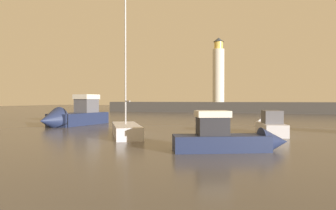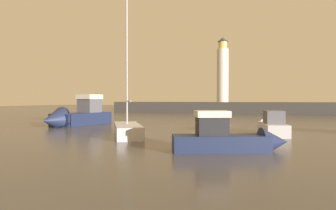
{
  "view_description": "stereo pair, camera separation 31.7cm",
  "coord_description": "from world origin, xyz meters",
  "px_view_note": "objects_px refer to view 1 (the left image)",
  "views": [
    {
      "loc": [
        4.92,
        -2.14,
        2.69
      ],
      "look_at": [
        -1.11,
        14.83,
        2.4
      ],
      "focal_mm": 33.48,
      "sensor_mm": 36.0,
      "label": 1
    },
    {
      "loc": [
        5.21,
        -2.03,
        2.69
      ],
      "look_at": [
        -1.11,
        14.83,
        2.4
      ],
      "focal_mm": 33.48,
      "sensor_mm": 36.0,
      "label": 2
    }
  ],
  "objects_px": {
    "sailboat_moored": "(126,129)",
    "motorboat_3": "(269,126)",
    "motorboat_4": "(72,116)",
    "lighthouse": "(218,72)",
    "motorboat_2": "(233,138)"
  },
  "relations": [
    {
      "from": "sailboat_moored",
      "to": "motorboat_3",
      "type": "bearing_deg",
      "value": 27.33
    },
    {
      "from": "motorboat_4",
      "to": "motorboat_3",
      "type": "bearing_deg",
      "value": -4.92
    },
    {
      "from": "motorboat_3",
      "to": "sailboat_moored",
      "type": "xyz_separation_m",
      "value": [
        -9.93,
        -5.13,
        -0.14
      ]
    },
    {
      "from": "lighthouse",
      "to": "motorboat_4",
      "type": "height_order",
      "value": "lighthouse"
    },
    {
      "from": "motorboat_3",
      "to": "motorboat_4",
      "type": "xyz_separation_m",
      "value": [
        -19.86,
        1.71,
        0.3
      ]
    },
    {
      "from": "lighthouse",
      "to": "motorboat_4",
      "type": "relative_size",
      "value": 1.52
    },
    {
      "from": "lighthouse",
      "to": "motorboat_4",
      "type": "bearing_deg",
      "value": -102.07
    },
    {
      "from": "motorboat_3",
      "to": "motorboat_4",
      "type": "bearing_deg",
      "value": 175.08
    },
    {
      "from": "motorboat_4",
      "to": "sailboat_moored",
      "type": "distance_m",
      "value": 12.07
    },
    {
      "from": "motorboat_4",
      "to": "sailboat_moored",
      "type": "bearing_deg",
      "value": -34.55
    },
    {
      "from": "motorboat_2",
      "to": "motorboat_3",
      "type": "distance_m",
      "value": 9.39
    },
    {
      "from": "lighthouse",
      "to": "sailboat_moored",
      "type": "height_order",
      "value": "lighthouse"
    },
    {
      "from": "lighthouse",
      "to": "motorboat_3",
      "type": "relative_size",
      "value": 2.36
    },
    {
      "from": "motorboat_2",
      "to": "sailboat_moored",
      "type": "distance_m",
      "value": 9.36
    },
    {
      "from": "lighthouse",
      "to": "motorboat_2",
      "type": "bearing_deg",
      "value": -78.72
    }
  ]
}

